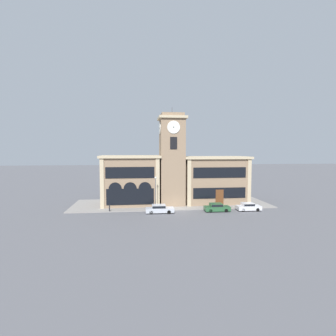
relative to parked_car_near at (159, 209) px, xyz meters
The scene contains 10 objects.
ground_plane 3.30m from the parked_car_near, 25.14° to the left, with size 300.00×300.00×0.00m, color #56565B.
sidewalk_kerb 7.76m from the parked_car_near, 67.86° to the left, with size 37.63×11.59×0.15m.
clock_tower 10.51m from the parked_car_near, 64.68° to the left, with size 5.22×5.22×18.59m.
town_hall_left_wing 9.78m from the parked_car_near, 123.81° to the left, with size 11.30×7.76×9.53m.
town_hall_right_wing 14.32m from the parked_car_near, 32.52° to the left, with size 12.95×7.76×9.31m.
parked_car_near is the anchor object (origin of this frame).
parked_car_mid 9.89m from the parked_car_near, ahead, with size 4.36×1.91×1.40m.
parked_car_far 15.57m from the parked_car_near, ahead, with size 4.13×1.92×1.35m.
street_lamp 3.84m from the parked_car_near, 104.07° to the left, with size 0.36×0.36×5.78m.
bollard 8.56m from the parked_car_near, 169.23° to the left, with size 0.18×0.18×1.06m.
Camera 1 is at (-6.42, -44.60, 10.44)m, focal length 28.00 mm.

